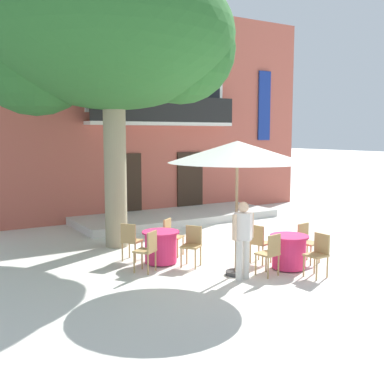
{
  "coord_description": "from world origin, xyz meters",
  "views": [
    {
      "loc": [
        -7.84,
        -10.3,
        3.0
      ],
      "look_at": [
        -0.67,
        1.35,
        1.3
      ],
      "focal_mm": 44.2,
      "sensor_mm": 36.0,
      "label": 1
    }
  ],
  "objects_px": {
    "cafe_chair_middle_1": "(148,249)",
    "cafe_umbrella": "(237,152)",
    "cafe_chair_middle_0": "(130,239)",
    "cafe_chair_middle_2": "(192,243)",
    "cafe_chair_near_tree_1": "(318,252)",
    "cafe_table_middle": "(161,247)",
    "cafe_table_near_tree": "(289,252)",
    "cafe_chair_near_tree_3": "(259,241)",
    "cafe_chair_near_tree_0": "(270,252)",
    "plane_tree": "(108,38)",
    "pedestrian_near_entrance": "(243,236)",
    "cafe_chair_near_tree_2": "(307,240)",
    "cafe_chair_middle_3": "(171,234)"
  },
  "relations": [
    {
      "from": "cafe_chair_middle_1",
      "to": "cafe_umbrella",
      "type": "height_order",
      "value": "cafe_umbrella"
    },
    {
      "from": "cafe_chair_middle_0",
      "to": "cafe_chair_middle_2",
      "type": "relative_size",
      "value": 1.0
    },
    {
      "from": "cafe_chair_near_tree_1",
      "to": "cafe_table_middle",
      "type": "relative_size",
      "value": 1.05
    },
    {
      "from": "cafe_table_near_tree",
      "to": "cafe_chair_near_tree_3",
      "type": "distance_m",
      "value": 0.77
    },
    {
      "from": "cafe_chair_near_tree_0",
      "to": "cafe_table_middle",
      "type": "distance_m",
      "value": 2.57
    },
    {
      "from": "plane_tree",
      "to": "cafe_chair_middle_1",
      "type": "distance_m",
      "value": 5.54
    },
    {
      "from": "plane_tree",
      "to": "pedestrian_near_entrance",
      "type": "relative_size",
      "value": 4.6
    },
    {
      "from": "cafe_chair_near_tree_0",
      "to": "cafe_chair_near_tree_3",
      "type": "height_order",
      "value": "same"
    },
    {
      "from": "cafe_chair_near_tree_3",
      "to": "cafe_chair_middle_1",
      "type": "bearing_deg",
      "value": 164.49
    },
    {
      "from": "cafe_chair_near_tree_2",
      "to": "cafe_chair_near_tree_3",
      "type": "bearing_deg",
      "value": 153.37
    },
    {
      "from": "plane_tree",
      "to": "cafe_chair_near_tree_1",
      "type": "relative_size",
      "value": 8.21
    },
    {
      "from": "cafe_chair_near_tree_1",
      "to": "cafe_chair_middle_3",
      "type": "relative_size",
      "value": 1.0
    },
    {
      "from": "cafe_chair_near_tree_0",
      "to": "cafe_chair_middle_1",
      "type": "xyz_separation_m",
      "value": [
        -2.07,
        1.6,
        0.0
      ]
    },
    {
      "from": "cafe_chair_near_tree_2",
      "to": "cafe_table_middle",
      "type": "xyz_separation_m",
      "value": [
        -2.95,
        1.69,
        -0.14
      ]
    },
    {
      "from": "cafe_chair_near_tree_1",
      "to": "cafe_table_middle",
      "type": "distance_m",
      "value": 3.53
    },
    {
      "from": "cafe_table_near_tree",
      "to": "cafe_chair_near_tree_3",
      "type": "height_order",
      "value": "cafe_chair_near_tree_3"
    },
    {
      "from": "cafe_chair_near_tree_2",
      "to": "cafe_chair_middle_2",
      "type": "bearing_deg",
      "value": 154.84
    },
    {
      "from": "plane_tree",
      "to": "cafe_chair_middle_3",
      "type": "relative_size",
      "value": 8.21
    },
    {
      "from": "plane_tree",
      "to": "cafe_chair_near_tree_3",
      "type": "distance_m",
      "value": 6.32
    },
    {
      "from": "cafe_chair_near_tree_3",
      "to": "cafe_chair_middle_2",
      "type": "distance_m",
      "value": 1.56
    },
    {
      "from": "cafe_chair_middle_3",
      "to": "cafe_chair_near_tree_3",
      "type": "bearing_deg",
      "value": -50.79
    },
    {
      "from": "pedestrian_near_entrance",
      "to": "cafe_chair_middle_3",
      "type": "bearing_deg",
      "value": 97.29
    },
    {
      "from": "cafe_table_middle",
      "to": "cafe_table_near_tree",
      "type": "bearing_deg",
      "value": -40.37
    },
    {
      "from": "cafe_chair_near_tree_2",
      "to": "cafe_chair_middle_2",
      "type": "xyz_separation_m",
      "value": [
        -2.43,
        1.14,
        0.0
      ]
    },
    {
      "from": "cafe_chair_near_tree_3",
      "to": "pedestrian_near_entrance",
      "type": "distance_m",
      "value": 1.37
    },
    {
      "from": "cafe_chair_near_tree_3",
      "to": "cafe_chair_middle_3",
      "type": "distance_m",
      "value": 2.19
    },
    {
      "from": "cafe_umbrella",
      "to": "cafe_chair_near_tree_2",
      "type": "bearing_deg",
      "value": -1.9
    },
    {
      "from": "cafe_table_middle",
      "to": "cafe_chair_near_tree_1",
      "type": "bearing_deg",
      "value": -48.21
    },
    {
      "from": "cafe_chair_near_tree_3",
      "to": "plane_tree",
      "type": "bearing_deg",
      "value": 124.08
    },
    {
      "from": "cafe_chair_middle_1",
      "to": "cafe_chair_middle_3",
      "type": "distance_m",
      "value": 1.51
    },
    {
      "from": "cafe_chair_middle_2",
      "to": "cafe_umbrella",
      "type": "distance_m",
      "value": 2.38
    },
    {
      "from": "cafe_chair_near_tree_0",
      "to": "cafe_chair_middle_2",
      "type": "height_order",
      "value": "same"
    },
    {
      "from": "cafe_chair_near_tree_1",
      "to": "cafe_chair_middle_2",
      "type": "bearing_deg",
      "value": 131.43
    },
    {
      "from": "cafe_chair_near_tree_0",
      "to": "cafe_umbrella",
      "type": "distance_m",
      "value": 2.2
    },
    {
      "from": "cafe_table_near_tree",
      "to": "cafe_chair_near_tree_0",
      "type": "xyz_separation_m",
      "value": [
        -0.73,
        -0.2,
        0.14
      ]
    },
    {
      "from": "cafe_chair_middle_0",
      "to": "cafe_chair_middle_2",
      "type": "distance_m",
      "value": 1.51
    },
    {
      "from": "plane_tree",
      "to": "cafe_chair_middle_2",
      "type": "relative_size",
      "value": 8.21
    },
    {
      "from": "cafe_chair_near_tree_0",
      "to": "cafe_chair_middle_1",
      "type": "relative_size",
      "value": 1.0
    },
    {
      "from": "cafe_chair_near_tree_3",
      "to": "cafe_chair_middle_3",
      "type": "relative_size",
      "value": 1.0
    },
    {
      "from": "cafe_chair_near_tree_1",
      "to": "cafe_chair_middle_1",
      "type": "xyz_separation_m",
      "value": [
        -2.92,
        2.14,
        0.0
      ]
    },
    {
      "from": "cafe_chair_near_tree_1",
      "to": "pedestrian_near_entrance",
      "type": "xyz_separation_m",
      "value": [
        -1.48,
        0.67,
        0.39
      ]
    },
    {
      "from": "plane_tree",
      "to": "cafe_chair_middle_0",
      "type": "height_order",
      "value": "plane_tree"
    },
    {
      "from": "cafe_chair_near_tree_1",
      "to": "cafe_chair_near_tree_2",
      "type": "xyz_separation_m",
      "value": [
        0.6,
        0.94,
        0.0
      ]
    },
    {
      "from": "cafe_chair_near_tree_3",
      "to": "cafe_umbrella",
      "type": "height_order",
      "value": "cafe_umbrella"
    },
    {
      "from": "cafe_table_near_tree",
      "to": "cafe_chair_middle_1",
      "type": "distance_m",
      "value": 3.13
    },
    {
      "from": "plane_tree",
      "to": "pedestrian_near_entrance",
      "type": "height_order",
      "value": "plane_tree"
    },
    {
      "from": "cafe_chair_near_tree_1",
      "to": "cafe_chair_near_tree_2",
      "type": "height_order",
      "value": "same"
    },
    {
      "from": "cafe_chair_near_tree_3",
      "to": "cafe_chair_middle_2",
      "type": "xyz_separation_m",
      "value": [
        -1.43,
        0.64,
        0.0
      ]
    },
    {
      "from": "cafe_chair_near_tree_0",
      "to": "pedestrian_near_entrance",
      "type": "relative_size",
      "value": 0.56
    },
    {
      "from": "cafe_chair_near_tree_3",
      "to": "cafe_chair_middle_0",
      "type": "relative_size",
      "value": 1.0
    }
  ]
}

